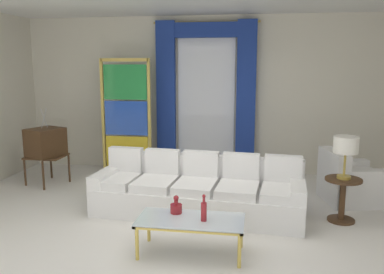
{
  "coord_description": "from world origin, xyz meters",
  "views": [
    {
      "loc": [
        0.96,
        -4.79,
        2.09
      ],
      "look_at": [
        0.05,
        0.9,
        1.05
      ],
      "focal_mm": 37.77,
      "sensor_mm": 36.0,
      "label": 1
    }
  ],
  "objects_px": {
    "coffee_table": "(191,222)",
    "stained_glass_divider": "(126,120)",
    "table_lamp_brass": "(346,147)",
    "armchair_white": "(348,183)",
    "round_side_table": "(342,196)",
    "vintage_tv": "(46,143)",
    "bottle_blue_decanter": "(204,210)",
    "bottle_crystal_tall": "(176,207)",
    "couch_white_long": "(198,192)",
    "peacock_figurine": "(141,171)"
  },
  "relations": [
    {
      "from": "table_lamp_brass",
      "to": "round_side_table",
      "type": "bearing_deg",
      "value": -90.0
    },
    {
      "from": "table_lamp_brass",
      "to": "couch_white_long",
      "type": "bearing_deg",
      "value": 179.7
    },
    {
      "from": "coffee_table",
      "to": "round_side_table",
      "type": "relative_size",
      "value": 1.98
    },
    {
      "from": "couch_white_long",
      "to": "round_side_table",
      "type": "xyz_separation_m",
      "value": [
        1.95,
        -0.01,
        0.05
      ]
    },
    {
      "from": "bottle_blue_decanter",
      "to": "round_side_table",
      "type": "height_order",
      "value": "bottle_blue_decanter"
    },
    {
      "from": "coffee_table",
      "to": "peacock_figurine",
      "type": "distance_m",
      "value": 2.89
    },
    {
      "from": "armchair_white",
      "to": "bottle_blue_decanter",
      "type": "bearing_deg",
      "value": -132.49
    },
    {
      "from": "coffee_table",
      "to": "stained_glass_divider",
      "type": "distance_m",
      "value": 3.53
    },
    {
      "from": "bottle_blue_decanter",
      "to": "table_lamp_brass",
      "type": "relative_size",
      "value": 0.53
    },
    {
      "from": "couch_white_long",
      "to": "bottle_crystal_tall",
      "type": "xyz_separation_m",
      "value": [
        -0.1,
        -1.12,
        0.17
      ]
    },
    {
      "from": "bottle_crystal_tall",
      "to": "peacock_figurine",
      "type": "distance_m",
      "value": 2.68
    },
    {
      "from": "coffee_table",
      "to": "stained_glass_divider",
      "type": "bearing_deg",
      "value": 119.65
    },
    {
      "from": "couch_white_long",
      "to": "table_lamp_brass",
      "type": "height_order",
      "value": "table_lamp_brass"
    },
    {
      "from": "stained_glass_divider",
      "to": "peacock_figurine",
      "type": "xyz_separation_m",
      "value": [
        0.39,
        -0.45,
        -0.84
      ]
    },
    {
      "from": "bottle_blue_decanter",
      "to": "stained_glass_divider",
      "type": "height_order",
      "value": "stained_glass_divider"
    },
    {
      "from": "couch_white_long",
      "to": "vintage_tv",
      "type": "height_order",
      "value": "vintage_tv"
    },
    {
      "from": "stained_glass_divider",
      "to": "table_lamp_brass",
      "type": "height_order",
      "value": "stained_glass_divider"
    },
    {
      "from": "bottle_blue_decanter",
      "to": "bottle_crystal_tall",
      "type": "distance_m",
      "value": 0.39
    },
    {
      "from": "vintage_tv",
      "to": "table_lamp_brass",
      "type": "xyz_separation_m",
      "value": [
        4.79,
        -0.99,
        0.3
      ]
    },
    {
      "from": "bottle_blue_decanter",
      "to": "bottle_crystal_tall",
      "type": "height_order",
      "value": "bottle_blue_decanter"
    },
    {
      "from": "bottle_crystal_tall",
      "to": "stained_glass_divider",
      "type": "xyz_separation_m",
      "value": [
        -1.52,
        2.87,
        0.58
      ]
    },
    {
      "from": "bottle_blue_decanter",
      "to": "round_side_table",
      "type": "xyz_separation_m",
      "value": [
        1.71,
        1.3,
        -0.17
      ]
    },
    {
      "from": "coffee_table",
      "to": "bottle_crystal_tall",
      "type": "xyz_separation_m",
      "value": [
        -0.19,
        0.15,
        0.11
      ]
    },
    {
      "from": "table_lamp_brass",
      "to": "armchair_white",
      "type": "bearing_deg",
      "value": 73.01
    },
    {
      "from": "coffee_table",
      "to": "bottle_crystal_tall",
      "type": "relative_size",
      "value": 5.62
    },
    {
      "from": "vintage_tv",
      "to": "stained_glass_divider",
      "type": "xyz_separation_m",
      "value": [
        1.22,
        0.77,
        0.33
      ]
    },
    {
      "from": "couch_white_long",
      "to": "bottle_crystal_tall",
      "type": "relative_size",
      "value": 14.22
    },
    {
      "from": "coffee_table",
      "to": "bottle_crystal_tall",
      "type": "distance_m",
      "value": 0.27
    },
    {
      "from": "vintage_tv",
      "to": "table_lamp_brass",
      "type": "bearing_deg",
      "value": -11.66
    },
    {
      "from": "peacock_figurine",
      "to": "table_lamp_brass",
      "type": "bearing_deg",
      "value": -22.39
    },
    {
      "from": "coffee_table",
      "to": "couch_white_long",
      "type": "bearing_deg",
      "value": 94.4
    },
    {
      "from": "coffee_table",
      "to": "bottle_blue_decanter",
      "type": "bearing_deg",
      "value": -14.93
    },
    {
      "from": "couch_white_long",
      "to": "stained_glass_divider",
      "type": "bearing_deg",
      "value": 132.82
    },
    {
      "from": "bottle_blue_decanter",
      "to": "bottle_crystal_tall",
      "type": "relative_size",
      "value": 1.44
    },
    {
      "from": "round_side_table",
      "to": "bottle_crystal_tall",
      "type": "bearing_deg",
      "value": -151.53
    },
    {
      "from": "round_side_table",
      "to": "stained_glass_divider",
      "type": "bearing_deg",
      "value": 153.82
    },
    {
      "from": "table_lamp_brass",
      "to": "coffee_table",
      "type": "bearing_deg",
      "value": -145.86
    },
    {
      "from": "coffee_table",
      "to": "vintage_tv",
      "type": "height_order",
      "value": "vintage_tv"
    },
    {
      "from": "round_side_table",
      "to": "armchair_white",
      "type": "bearing_deg",
      "value": 73.01
    },
    {
      "from": "armchair_white",
      "to": "table_lamp_brass",
      "type": "relative_size",
      "value": 1.71
    },
    {
      "from": "bottle_crystal_tall",
      "to": "round_side_table",
      "type": "height_order",
      "value": "bottle_crystal_tall"
    },
    {
      "from": "bottle_blue_decanter",
      "to": "vintage_tv",
      "type": "distance_m",
      "value": 3.85
    },
    {
      "from": "stained_glass_divider",
      "to": "table_lamp_brass",
      "type": "relative_size",
      "value": 3.86
    },
    {
      "from": "bottle_crystal_tall",
      "to": "table_lamp_brass",
      "type": "height_order",
      "value": "table_lamp_brass"
    },
    {
      "from": "coffee_table",
      "to": "armchair_white",
      "type": "relative_size",
      "value": 1.21
    },
    {
      "from": "bottle_crystal_tall",
      "to": "table_lamp_brass",
      "type": "relative_size",
      "value": 0.37
    },
    {
      "from": "peacock_figurine",
      "to": "round_side_table",
      "type": "height_order",
      "value": "round_side_table"
    },
    {
      "from": "coffee_table",
      "to": "bottle_blue_decanter",
      "type": "xyz_separation_m",
      "value": [
        0.15,
        -0.04,
        0.16
      ]
    },
    {
      "from": "bottle_crystal_tall",
      "to": "armchair_white",
      "type": "relative_size",
      "value": 0.22
    },
    {
      "from": "armchair_white",
      "to": "table_lamp_brass",
      "type": "distance_m",
      "value": 1.15
    }
  ]
}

